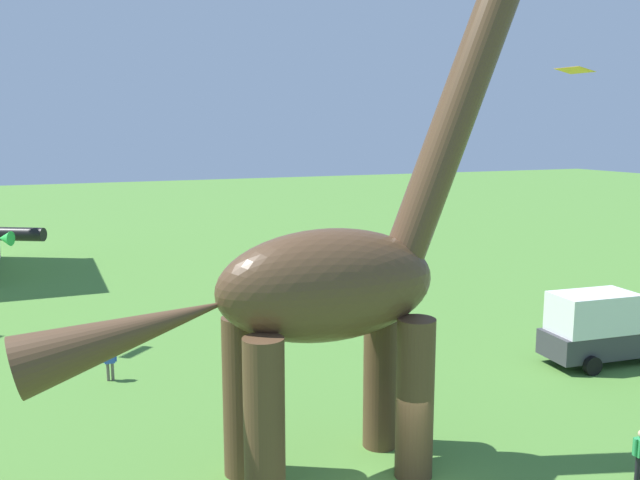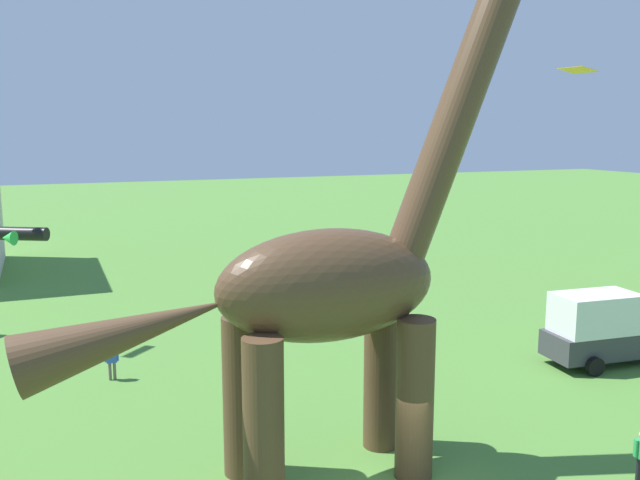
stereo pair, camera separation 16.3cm
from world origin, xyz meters
The scene contains 5 objects.
dinosaur_sculpture centered at (-1.25, 2.23, 5.80)m, with size 15.33×3.25×16.03m.
parked_box_truck centered at (13.90, 6.53, 1.65)m, with size 5.76×2.58×3.20m.
person_strolling_adult centered at (-6.36, 12.68, 0.92)m, with size 0.57×0.25×1.51m.
kite_mid_right centered at (-9.62, 18.67, 5.37)m, with size 2.29×2.36×0.67m.
kite_apex centered at (15.69, 11.15, 12.99)m, with size 1.30×1.66×0.22m.
Camera 1 is at (-8.69, -15.01, 10.21)m, focal length 37.98 mm.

